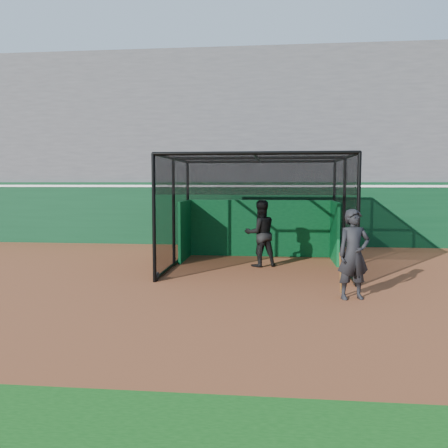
# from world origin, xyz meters

# --- Properties ---
(ground) EXTENTS (120.00, 120.00, 0.00)m
(ground) POSITION_xyz_m (0.00, 0.00, 0.00)
(ground) COLOR brown
(ground) RESTS_ON ground
(outfield_wall) EXTENTS (50.00, 0.50, 2.50)m
(outfield_wall) POSITION_xyz_m (0.00, 8.50, 1.29)
(outfield_wall) COLOR #093318
(outfield_wall) RESTS_ON ground
(grandstand) EXTENTS (50.00, 7.85, 8.95)m
(grandstand) POSITION_xyz_m (0.00, 12.27, 4.48)
(grandstand) COLOR #4C4C4F
(grandstand) RESTS_ON ground
(batting_cage) EXTENTS (5.03, 4.71, 3.19)m
(batting_cage) POSITION_xyz_m (0.93, 3.45, 1.59)
(batting_cage) COLOR black
(batting_cage) RESTS_ON ground
(batter) EXTENTS (1.17, 1.06, 1.97)m
(batter) POSITION_xyz_m (1.02, 3.66, 0.98)
(batter) COLOR black
(batter) RESTS_ON ground
(on_deck_player) EXTENTS (0.80, 0.63, 1.93)m
(on_deck_player) POSITION_xyz_m (3.11, -0.11, 0.96)
(on_deck_player) COLOR black
(on_deck_player) RESTS_ON ground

